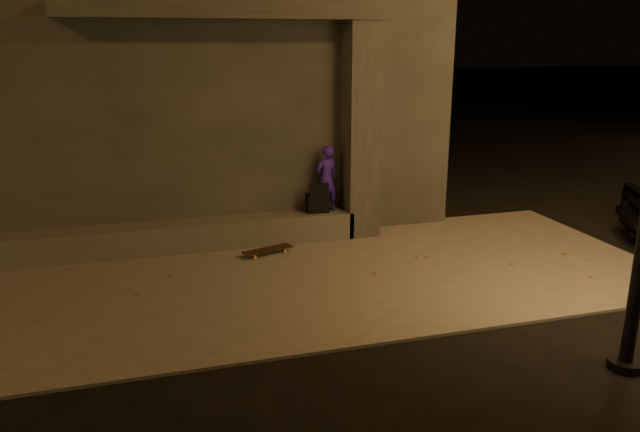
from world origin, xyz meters
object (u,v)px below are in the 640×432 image
object	(u,v)px
skateboarder	(327,179)
column	(361,131)
backpack	(317,202)
skateboard	(268,250)

from	to	relation	value
skateboarder	column	bearing A→B (deg)	161.62
column	backpack	size ratio (longest dim) A/B	6.85
column	backpack	world-z (taller)	column
backpack	skateboard	world-z (taller)	backpack
skateboard	backpack	bearing A→B (deg)	14.93
skateboard	column	bearing A→B (deg)	2.27
backpack	skateboard	bearing A→B (deg)	-144.20
column	skateboarder	distance (m)	0.99
skateboarder	backpack	size ratio (longest dim) A/B	2.17
skateboarder	backpack	xyz separation A→B (m)	(-0.16, -0.00, -0.39)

